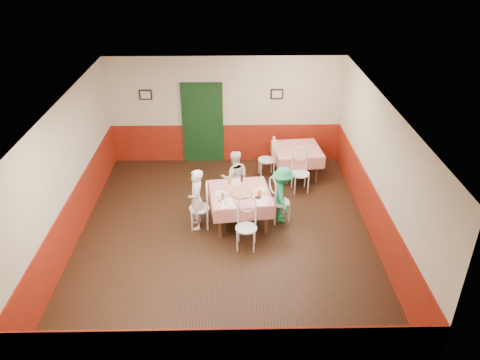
{
  "coord_description": "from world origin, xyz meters",
  "views": [
    {
      "loc": [
        0.16,
        -7.88,
        5.64
      ],
      "look_at": [
        0.31,
        0.43,
        1.05
      ],
      "focal_mm": 35.0,
      "sensor_mm": 36.0,
      "label": 1
    }
  ],
  "objects_px": {
    "chair_near": "(246,228)",
    "diner_far": "(234,177)",
    "chair_second_a": "(267,160)",
    "glass_b": "(260,194)",
    "chair_left": "(199,208)",
    "chair_far": "(235,185)",
    "diner_left": "(197,199)",
    "beer_bottle": "(242,178)",
    "chair_second_b": "(301,174)",
    "chair_right": "(280,202)",
    "second_table": "(296,162)",
    "pizza": "(242,193)",
    "diner_right": "(282,195)",
    "main_table": "(240,208)",
    "wallet": "(258,198)",
    "glass_c": "(230,181)",
    "glass_a": "(223,196)"
  },
  "relations": [
    {
      "from": "pizza",
      "to": "diner_far",
      "type": "relative_size",
      "value": 0.35
    },
    {
      "from": "chair_left",
      "to": "glass_c",
      "type": "bearing_deg",
      "value": 125.63
    },
    {
      "from": "chair_near",
      "to": "diner_far",
      "type": "bearing_deg",
      "value": 102.84
    },
    {
      "from": "chair_second_b",
      "to": "chair_right",
      "type": "bearing_deg",
      "value": -121.25
    },
    {
      "from": "chair_left",
      "to": "diner_far",
      "type": "relative_size",
      "value": 0.71
    },
    {
      "from": "chair_second_a",
      "to": "pizza",
      "type": "relative_size",
      "value": 2.03
    },
    {
      "from": "chair_second_b",
      "to": "diner_far",
      "type": "bearing_deg",
      "value": -168.7
    },
    {
      "from": "chair_second_b",
      "to": "diner_left",
      "type": "distance_m",
      "value": 2.78
    },
    {
      "from": "chair_second_a",
      "to": "diner_left",
      "type": "distance_m",
      "value": 2.74
    },
    {
      "from": "second_table",
      "to": "glass_b",
      "type": "height_order",
      "value": "glass_b"
    },
    {
      "from": "chair_left",
      "to": "beer_bottle",
      "type": "bearing_deg",
      "value": 119.36
    },
    {
      "from": "chair_second_a",
      "to": "wallet",
      "type": "distance_m",
      "value": 2.39
    },
    {
      "from": "chair_second_b",
      "to": "glass_a",
      "type": "relative_size",
      "value": 6.7
    },
    {
      "from": "chair_second_a",
      "to": "diner_left",
      "type": "xyz_separation_m",
      "value": [
        -1.6,
        -2.22,
        0.21
      ]
    },
    {
      "from": "chair_far",
      "to": "glass_c",
      "type": "distance_m",
      "value": 0.61
    },
    {
      "from": "second_table",
      "to": "pizza",
      "type": "height_order",
      "value": "pizza"
    },
    {
      "from": "chair_second_b",
      "to": "pizza",
      "type": "xyz_separation_m",
      "value": [
        -1.42,
        -1.43,
        0.32
      ]
    },
    {
      "from": "diner_far",
      "to": "diner_right",
      "type": "height_order",
      "value": "diner_far"
    },
    {
      "from": "chair_near",
      "to": "diner_right",
      "type": "distance_m",
      "value": 1.25
    },
    {
      "from": "glass_a",
      "to": "diner_left",
      "type": "xyz_separation_m",
      "value": [
        -0.54,
        0.16,
        -0.16
      ]
    },
    {
      "from": "second_table",
      "to": "glass_c",
      "type": "xyz_separation_m",
      "value": [
        -1.67,
        -1.74,
        0.45
      ]
    },
    {
      "from": "glass_c",
      "to": "diner_right",
      "type": "height_order",
      "value": "diner_right"
    },
    {
      "from": "chair_far",
      "to": "main_table",
      "type": "bearing_deg",
      "value": 77.39
    },
    {
      "from": "chair_second_b",
      "to": "pizza",
      "type": "distance_m",
      "value": 2.04
    },
    {
      "from": "main_table",
      "to": "pizza",
      "type": "relative_size",
      "value": 2.75
    },
    {
      "from": "chair_left",
      "to": "chair_right",
      "type": "distance_m",
      "value": 1.7
    },
    {
      "from": "chair_second_a",
      "to": "glass_b",
      "type": "height_order",
      "value": "glass_b"
    },
    {
      "from": "chair_left",
      "to": "wallet",
      "type": "relative_size",
      "value": 8.18
    },
    {
      "from": "second_table",
      "to": "glass_a",
      "type": "xyz_separation_m",
      "value": [
        -1.81,
        -2.38,
        0.45
      ]
    },
    {
      "from": "main_table",
      "to": "wallet",
      "type": "bearing_deg",
      "value": -33.5
    },
    {
      "from": "chair_near",
      "to": "diner_far",
      "type": "xyz_separation_m",
      "value": [
        -0.22,
        1.74,
        0.18
      ]
    },
    {
      "from": "chair_second_b",
      "to": "diner_far",
      "type": "distance_m",
      "value": 1.64
    },
    {
      "from": "chair_left",
      "to": "glass_b",
      "type": "distance_m",
      "value": 1.3
    },
    {
      "from": "second_table",
      "to": "beer_bottle",
      "type": "relative_size",
      "value": 5.56
    },
    {
      "from": "chair_left",
      "to": "pizza",
      "type": "xyz_separation_m",
      "value": [
        0.88,
        0.04,
        0.32
      ]
    },
    {
      "from": "chair_far",
      "to": "chair_second_b",
      "type": "xyz_separation_m",
      "value": [
        1.56,
        0.52,
        0.0
      ]
    },
    {
      "from": "diner_right",
      "to": "main_table",
      "type": "bearing_deg",
      "value": 93.84
    },
    {
      "from": "chair_near",
      "to": "beer_bottle",
      "type": "xyz_separation_m",
      "value": [
        -0.06,
        1.27,
        0.41
      ]
    },
    {
      "from": "chair_second_b",
      "to": "wallet",
      "type": "distance_m",
      "value": 1.96
    },
    {
      "from": "chair_second_a",
      "to": "beer_bottle",
      "type": "bearing_deg",
      "value": -26.76
    },
    {
      "from": "chair_far",
      "to": "diner_right",
      "type": "bearing_deg",
      "value": 124.03
    },
    {
      "from": "second_table",
      "to": "chair_near",
      "type": "height_order",
      "value": "chair_near"
    },
    {
      "from": "chair_second_b",
      "to": "glass_a",
      "type": "height_order",
      "value": "chair_second_b"
    },
    {
      "from": "chair_far",
      "to": "chair_near",
      "type": "height_order",
      "value": "same"
    },
    {
      "from": "second_table",
      "to": "chair_far",
      "type": "height_order",
      "value": "chair_far"
    },
    {
      "from": "diner_right",
      "to": "glass_a",
      "type": "bearing_deg",
      "value": 103.67
    },
    {
      "from": "chair_right",
      "to": "beer_bottle",
      "type": "distance_m",
      "value": 0.96
    },
    {
      "from": "chair_far",
      "to": "glass_b",
      "type": "bearing_deg",
      "value": 96.26
    },
    {
      "from": "chair_left",
      "to": "glass_a",
      "type": "height_order",
      "value": "chair_left"
    },
    {
      "from": "glass_a",
      "to": "glass_c",
      "type": "distance_m",
      "value": 0.66
    }
  ]
}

